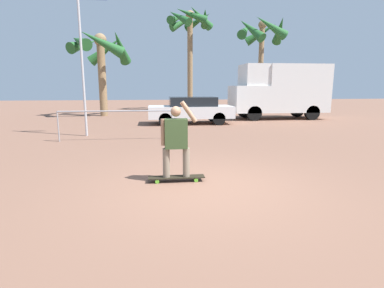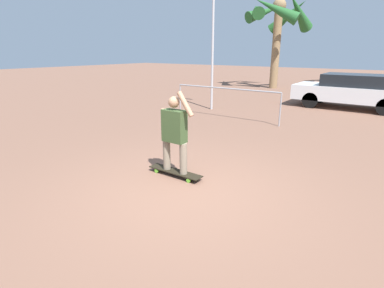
# 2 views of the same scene
# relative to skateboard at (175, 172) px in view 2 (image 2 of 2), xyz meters

# --- Properties ---
(ground_plane) EXTENTS (80.00, 80.00, 0.00)m
(ground_plane) POSITION_rel_skateboard_xyz_m (0.54, -0.41, -0.08)
(ground_plane) COLOR brown
(skateboard) EXTENTS (1.14, 0.24, 0.10)m
(skateboard) POSITION_rel_skateboard_xyz_m (0.00, 0.00, 0.00)
(skateboard) COLOR black
(skateboard) RESTS_ON ground_plane
(person_skateboarder) EXTENTS (0.72, 0.22, 1.53)m
(person_skateboarder) POSITION_rel_skateboard_xyz_m (-0.00, 0.00, 0.81)
(person_skateboarder) COLOR gray
(person_skateboarder) RESTS_ON skateboard
(parked_car_white) EXTENTS (4.32, 1.86, 1.39)m
(parked_car_white) POSITION_rel_skateboard_xyz_m (1.44, 9.67, 0.66)
(parked_car_white) COLOR black
(parked_car_white) RESTS_ON ground_plane
(palm_tree_far_left) EXTENTS (3.99, 3.95, 5.44)m
(palm_tree_far_left) POSITION_rel_skateboard_xyz_m (-3.88, 14.57, 4.15)
(palm_tree_far_left) COLOR #8E704C
(palm_tree_far_left) RESTS_ON ground_plane
(flagpole) EXTENTS (1.09, 0.12, 5.75)m
(flagpole) POSITION_rel_skateboard_xyz_m (-3.00, 6.17, 3.23)
(flagpole) COLOR #B7B7BC
(flagpole) RESTS_ON ground_plane
(plaza_railing_segment) EXTENTS (4.00, 0.05, 1.08)m
(plaza_railing_segment) POSITION_rel_skateboard_xyz_m (-1.79, 4.98, 0.82)
(plaza_railing_segment) COLOR #99999E
(plaza_railing_segment) RESTS_ON ground_plane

